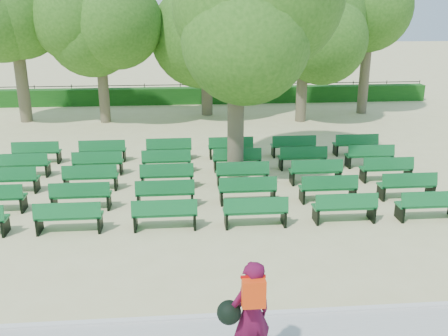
# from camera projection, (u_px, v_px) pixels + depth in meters

# --- Properties ---
(ground) EXTENTS (120.00, 120.00, 0.00)m
(ground) POSITION_uv_depth(u_px,v_px,m) (216.00, 193.00, 14.81)
(ground) COLOR #C9C185
(curb) EXTENTS (30.00, 0.12, 0.10)m
(curb) POSITION_uv_depth(u_px,v_px,m) (242.00, 316.00, 8.89)
(curb) COLOR silver
(curb) RESTS_ON ground
(hedge) EXTENTS (26.00, 0.70, 0.90)m
(hedge) POSITION_uv_depth(u_px,v_px,m) (198.00, 95.00, 27.92)
(hedge) COLOR #164F15
(hedge) RESTS_ON ground
(fence) EXTENTS (26.00, 0.10, 1.02)m
(fence) POSITION_uv_depth(u_px,v_px,m) (198.00, 102.00, 28.44)
(fence) COLOR black
(fence) RESTS_ON ground
(tree_line) EXTENTS (21.80, 6.80, 7.04)m
(tree_line) POSITION_uv_depth(u_px,v_px,m) (202.00, 119.00, 24.27)
(tree_line) COLOR #32651B
(tree_line) RESTS_ON ground
(bench_array) EXTENTS (1.62, 0.52, 1.01)m
(bench_array) POSITION_uv_depth(u_px,v_px,m) (204.00, 184.00, 15.31)
(bench_array) COLOR #10612B
(bench_array) RESTS_ON ground
(tree_among) EXTENTS (4.93, 4.93, 6.96)m
(tree_among) POSITION_uv_depth(u_px,v_px,m) (236.00, 26.00, 14.58)
(tree_among) COLOR brown
(tree_among) RESTS_ON ground
(person) EXTENTS (0.90, 0.65, 1.79)m
(person) POSITION_uv_depth(u_px,v_px,m) (249.00, 315.00, 7.34)
(person) COLOR #4F0B2B
(person) RESTS_ON ground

